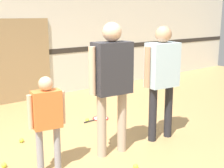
# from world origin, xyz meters

# --- Properties ---
(ground_plane) EXTENTS (16.00, 16.00, 0.00)m
(ground_plane) POSITION_xyz_m (0.00, 0.00, 0.00)
(ground_plane) COLOR tan
(wall_back) EXTENTS (16.00, 0.07, 3.20)m
(wall_back) POSITION_xyz_m (0.00, 3.23, 1.60)
(wall_back) COLOR silver
(wall_back) RESTS_ON ground_plane
(person_instructor) EXTENTS (0.67, 0.33, 1.77)m
(person_instructor) POSITION_xyz_m (0.22, -0.12, 1.09)
(person_instructor) COLOR tan
(person_instructor) RESTS_ON ground_plane
(person_student_left) EXTENTS (0.44, 0.24, 1.18)m
(person_student_left) POSITION_xyz_m (-0.69, -0.04, 0.73)
(person_student_left) COLOR gray
(person_student_left) RESTS_ON ground_plane
(person_student_right) EXTENTS (0.64, 0.32, 1.70)m
(person_student_right) POSITION_xyz_m (1.13, -0.18, 1.05)
(person_student_right) COLOR #232328
(person_student_right) RESTS_ON ground_plane
(racket_spare_on_floor) EXTENTS (0.52, 0.29, 0.03)m
(racket_spare_on_floor) POSITION_xyz_m (0.95, 1.13, 0.01)
(racket_spare_on_floor) COLOR red
(racket_spare_on_floor) RESTS_ON ground_plane
(tennis_ball_near_instructor) EXTENTS (0.07, 0.07, 0.07)m
(tennis_ball_near_instructor) POSITION_xyz_m (0.17, -0.65, 0.03)
(tennis_ball_near_instructor) COLOR #CCE038
(tennis_ball_near_instructor) RESTS_ON ground_plane
(tennis_ball_by_spare_racket) EXTENTS (0.07, 0.07, 0.07)m
(tennis_ball_by_spare_racket) POSITION_xyz_m (0.69, 1.15, 0.03)
(tennis_ball_by_spare_racket) COLOR #CCE038
(tennis_ball_by_spare_racket) RESTS_ON ground_plane
(tennis_ball_stray_left) EXTENTS (0.07, 0.07, 0.07)m
(tennis_ball_stray_left) POSITION_xyz_m (-0.59, 1.01, 0.03)
(tennis_ball_stray_left) COLOR #CCE038
(tennis_ball_stray_left) RESTS_ON ground_plane
(tennis_ball_stray_right) EXTENTS (0.07, 0.07, 0.07)m
(tennis_ball_stray_right) POSITION_xyz_m (-1.08, 0.41, 0.03)
(tennis_ball_stray_right) COLOR #CCE038
(tennis_ball_stray_right) RESTS_ON ground_plane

